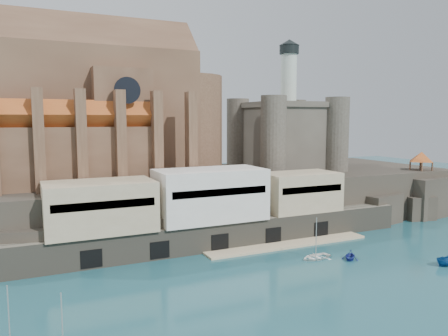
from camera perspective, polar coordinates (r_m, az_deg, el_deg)
ground at (r=61.17m, az=16.28°, el=-14.21°), size 300.00×300.00×0.00m
promontory at (r=91.98m, az=-0.09°, el=-3.84°), size 100.00×36.00×10.00m
quay at (r=73.16m, az=-1.84°, el=-5.60°), size 70.00×12.00×13.05m
church at (r=85.80m, az=-15.59°, el=6.74°), size 47.00×25.93×30.51m
castle_keep at (r=99.94m, az=8.02°, el=4.64°), size 21.20×21.20×29.30m
rock_outcrop at (r=106.95m, az=24.24°, el=-3.46°), size 14.50×10.50×8.70m
pavilion at (r=106.00m, az=24.39°, el=1.20°), size 6.40×6.40×5.40m
boat_6 at (r=69.81m, az=11.89°, el=-11.48°), size 1.52×3.78×5.14m
boat_7 at (r=70.63m, az=16.14°, el=-11.38°), size 3.28×3.39×3.40m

